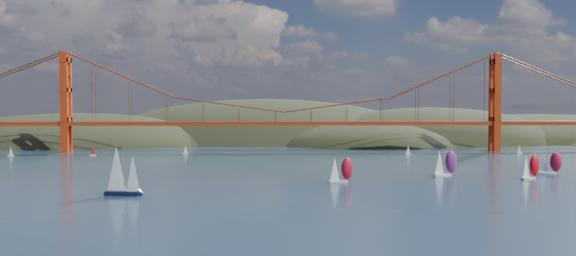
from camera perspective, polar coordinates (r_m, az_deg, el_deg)
The scene contains 13 objects.
ground at distance 136.01m, azimuth 2.60°, elevation -8.31°, with size 1200.00×1200.00×0.00m, color black.
headlands at distance 417.09m, azimuth 5.28°, elevation -3.00°, with size 725.00×225.00×96.00m.
bridge at distance 313.48m, azimuth -0.70°, elevation 3.50°, with size 552.00×12.00×55.00m.
sloop_navy at distance 163.66m, azimuth -16.58°, elevation -4.23°, with size 10.21×6.28×15.36m.
racer_0 at distance 184.21m, azimuth 5.37°, elevation -4.21°, with size 8.15×3.76×9.21m.
racer_1 at distance 209.08m, azimuth 23.38°, elevation -3.61°, with size 8.29×6.03×9.32m.
racer_2 at distance 228.25m, azimuth 25.01°, elevation -3.18°, with size 8.24×5.62×9.22m.
racer_rwb at distance 208.86m, azimuth 15.67°, elevation -3.40°, with size 9.12×4.76×10.24m.
distant_boat_1 at distance 314.91m, azimuth -26.32°, elevation -2.15°, with size 3.00×2.00×4.70m.
distant_boat_2 at distance 302.49m, azimuth -19.20°, elevation -2.22°, with size 3.00×2.00×4.70m.
distant_boat_3 at distance 300.44m, azimuth -10.36°, elevation -2.16°, with size 3.00×2.00×4.70m.
distant_boat_4 at distance 323.61m, azimuth 22.44°, elevation -1.98°, with size 3.00×2.00×4.70m.
distant_boat_8 at distance 300.90m, azimuth 12.12°, elevation -2.17°, with size 3.00×2.00×4.70m.
Camera 1 is at (-12.16, -133.21, 24.58)m, focal length 35.00 mm.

